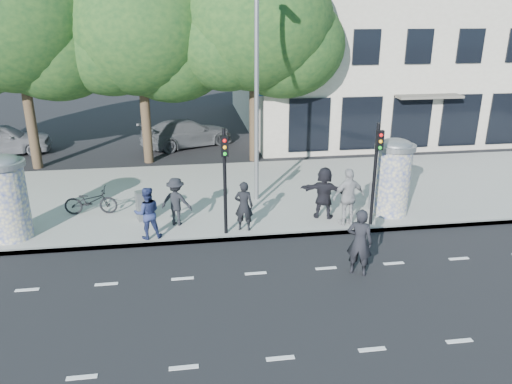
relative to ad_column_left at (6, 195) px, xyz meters
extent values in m
plane|color=black|center=(7.20, -4.50, -1.54)|extent=(120.00, 120.00, 0.00)
cube|color=gray|center=(7.20, 3.00, -1.46)|extent=(40.00, 8.00, 0.15)
cube|color=slate|center=(7.20, -0.95, -1.46)|extent=(40.00, 0.10, 0.16)
cube|color=silver|center=(7.20, -6.70, -1.53)|extent=(32.00, 0.12, 0.01)
cube|color=silver|center=(7.20, -3.10, -1.53)|extent=(32.00, 0.12, 0.01)
cylinder|color=beige|center=(0.00, 0.00, -0.24)|extent=(1.20, 1.20, 2.30)
cylinder|color=slate|center=(0.00, 0.00, 0.99)|extent=(1.36, 1.36, 0.16)
ellipsoid|color=slate|center=(0.00, 0.00, 1.07)|extent=(1.10, 1.10, 0.38)
cylinder|color=beige|center=(12.40, 0.20, -0.24)|extent=(1.20, 1.20, 2.30)
cylinder|color=slate|center=(12.40, 0.20, 0.99)|extent=(1.36, 1.36, 0.16)
ellipsoid|color=slate|center=(12.40, 0.20, 1.07)|extent=(1.10, 1.10, 0.38)
cylinder|color=black|center=(6.60, -0.65, 0.31)|extent=(0.11, 0.11, 3.40)
cube|color=black|center=(6.60, -0.83, 1.51)|extent=(0.22, 0.14, 0.62)
cylinder|color=black|center=(11.40, -0.65, 0.31)|extent=(0.11, 0.11, 3.40)
cube|color=black|center=(11.40, -0.83, 1.51)|extent=(0.22, 0.14, 0.62)
cylinder|color=slate|center=(8.00, 2.20, 2.61)|extent=(0.16, 0.16, 8.00)
cylinder|color=#38281C|center=(-1.30, 8.00, 0.82)|extent=(0.44, 0.44, 4.73)
ellipsoid|color=#143817|center=(-1.30, 8.00, 4.97)|extent=(7.20, 7.20, 6.12)
cylinder|color=#38281C|center=(3.70, 8.20, 0.67)|extent=(0.44, 0.44, 4.41)
ellipsoid|color=#143817|center=(3.70, 8.20, 4.54)|extent=(6.80, 6.80, 5.78)
cylinder|color=#38281C|center=(8.70, 7.80, 0.76)|extent=(0.44, 0.44, 4.59)
ellipsoid|color=#143817|center=(8.70, 7.80, 4.79)|extent=(7.00, 7.00, 5.95)
cube|color=#AEA392|center=(19.20, 15.50, 4.46)|extent=(20.00, 15.00, 12.00)
cube|color=black|center=(19.20, 7.95, 0.06)|extent=(18.00, 0.10, 2.60)
cube|color=#59544C|center=(17.20, 7.60, 1.36)|extent=(3.20, 0.90, 0.12)
cube|color=#194C8C|center=(9.70, 7.95, 1.66)|extent=(1.60, 0.06, 0.30)
imported|color=black|center=(7.20, -0.48, -0.57)|extent=(0.67, 0.52, 1.64)
imported|color=navy|center=(4.20, -0.65, -0.56)|extent=(0.88, 0.73, 1.66)
imported|color=black|center=(5.06, 0.26, -0.58)|extent=(1.18, 0.91, 1.61)
imported|color=#959597|center=(10.62, -0.54, -0.43)|extent=(1.23, 0.84, 1.92)
imported|color=black|center=(10.00, 0.14, -0.49)|extent=(1.76, 1.16, 1.79)
imported|color=black|center=(9.98, -3.49, -0.59)|extent=(0.83, 0.75, 1.90)
imported|color=black|center=(2.12, 1.60, -0.92)|extent=(0.73, 1.83, 0.94)
cube|color=slate|center=(3.98, 0.83, -0.88)|extent=(0.57, 0.49, 1.01)
cube|color=gray|center=(12.07, 0.54, -0.87)|extent=(0.57, 0.48, 1.03)
imported|color=slate|center=(-3.58, 10.58, -0.76)|extent=(2.60, 4.82, 1.56)
imported|color=#4E5155|center=(5.56, 10.92, -0.83)|extent=(3.85, 5.28, 1.42)
camera|label=1|loc=(5.46, -15.10, 5.31)|focal=35.00mm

